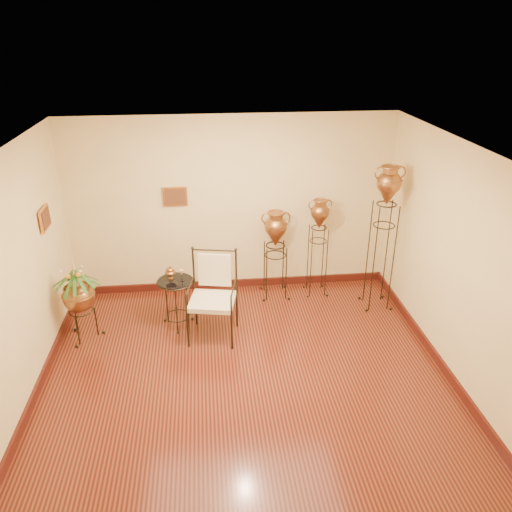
{
  "coord_description": "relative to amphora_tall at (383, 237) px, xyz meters",
  "views": [
    {
      "loc": [
        -0.41,
        -4.79,
        4.0
      ],
      "look_at": [
        0.25,
        1.3,
        1.1
      ],
      "focal_mm": 35.0,
      "sensor_mm": 36.0,
      "label": 1
    }
  ],
  "objects": [
    {
      "name": "amphora_mid",
      "position": [
        -0.84,
        0.48,
        -0.33
      ],
      "size": [
        0.38,
        0.38,
        1.6
      ],
      "rotation": [
        0.0,
        0.0,
        0.07
      ],
      "color": "black",
      "rests_on": "ground"
    },
    {
      "name": "armchair",
      "position": [
        -2.52,
        -0.59,
        -0.53
      ],
      "size": [
        0.79,
        0.76,
        1.22
      ],
      "rotation": [
        0.0,
        0.0,
        -0.2
      ],
      "color": "black",
      "rests_on": "ground"
    },
    {
      "name": "room_shell",
      "position": [
        -2.16,
        -1.66,
        0.6
      ],
      "size": [
        5.02,
        5.02,
        2.81
      ],
      "color": "beige",
      "rests_on": "ground"
    },
    {
      "name": "planter_urn",
      "position": [
        -4.3,
        -0.43,
        -0.44
      ],
      "size": [
        0.84,
        0.84,
        1.24
      ],
      "rotation": [
        0.0,
        0.0,
        -0.33
      ],
      "color": "black",
      "rests_on": "ground"
    },
    {
      "name": "amphora_short",
      "position": [
        -1.51,
        0.48,
        -0.42
      ],
      "size": [
        0.55,
        0.55,
        1.44
      ],
      "rotation": [
        0.0,
        0.0,
        -0.3
      ],
      "color": "black",
      "rests_on": "ground"
    },
    {
      "name": "ground",
      "position": [
        -2.15,
        -1.67,
        -1.14
      ],
      "size": [
        5.0,
        5.0,
        0.0
      ],
      "primitive_type": "plane",
      "color": "maroon",
      "rests_on": "ground"
    },
    {
      "name": "amphora_tall",
      "position": [
        0.0,
        0.0,
        0.0
      ],
      "size": [
        0.56,
        0.56,
        2.22
      ],
      "rotation": [
        0.0,
        0.0,
        -0.36
      ],
      "color": "black",
      "rests_on": "ground"
    },
    {
      "name": "side_table",
      "position": [
        -3.02,
        -0.25,
        -0.76
      ],
      "size": [
        0.62,
        0.62,
        0.92
      ],
      "rotation": [
        0.0,
        0.0,
        0.28
      ],
      "color": "black",
      "rests_on": "ground"
    }
  ]
}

